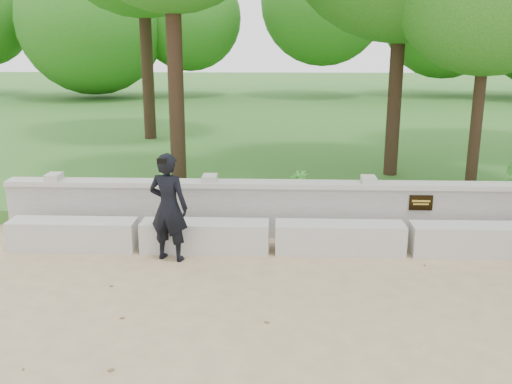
# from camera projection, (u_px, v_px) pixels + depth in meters

# --- Properties ---
(ground) EXTENTS (80.00, 80.00, 0.00)m
(ground) POSITION_uv_depth(u_px,v_px,m) (442.00, 312.00, 6.62)
(ground) COLOR tan
(ground) RESTS_ON ground
(lawn) EXTENTS (40.00, 22.00, 0.25)m
(lawn) POSITION_uv_depth(u_px,v_px,m) (332.00, 126.00, 20.11)
(lawn) COLOR #366C20
(lawn) RESTS_ON ground
(concrete_bench) EXTENTS (11.90, 0.45, 0.45)m
(concrete_bench) POSITION_uv_depth(u_px,v_px,m) (407.00, 239.00, 8.40)
(concrete_bench) COLOR beige
(concrete_bench) RESTS_ON ground
(parapet_wall) EXTENTS (12.50, 0.35, 0.90)m
(parapet_wall) POSITION_uv_depth(u_px,v_px,m) (399.00, 210.00, 9.02)
(parapet_wall) COLOR #B7B4AD
(parapet_wall) RESTS_ON ground
(man_main) EXTENTS (0.65, 0.60, 1.56)m
(man_main) POSITION_uv_depth(u_px,v_px,m) (169.00, 207.00, 8.03)
(man_main) COLOR black
(man_main) RESTS_ON ground
(shrub_a) EXTENTS (0.32, 0.34, 0.53)m
(shrub_a) POSITION_uv_depth(u_px,v_px,m) (166.00, 183.00, 10.48)
(shrub_a) COLOR #3B8B2F
(shrub_a) RESTS_ON lawn
(shrub_d) EXTENTS (0.46, 0.46, 0.62)m
(shrub_d) POSITION_uv_depth(u_px,v_px,m) (298.00, 188.00, 9.96)
(shrub_d) COLOR #3B8B2F
(shrub_d) RESTS_ON lawn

